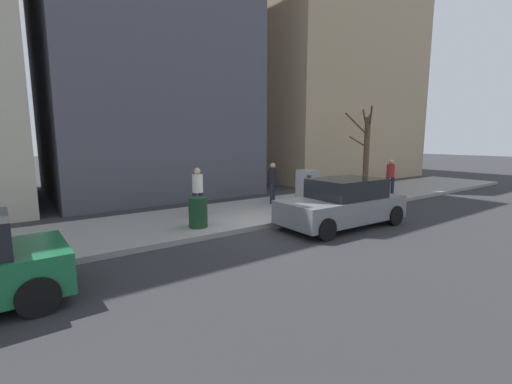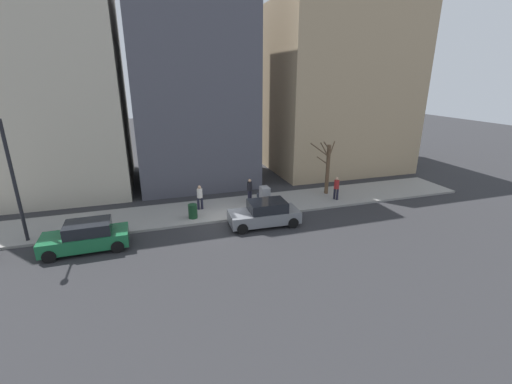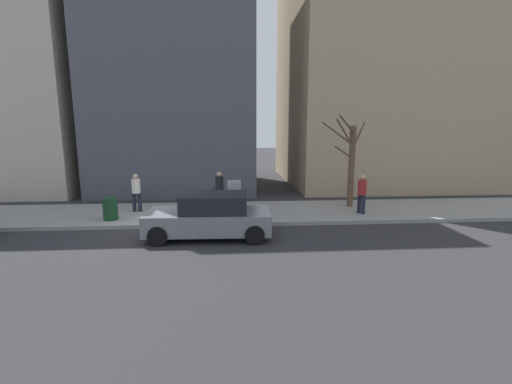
% 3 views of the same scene
% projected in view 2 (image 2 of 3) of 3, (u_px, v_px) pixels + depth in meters
% --- Properties ---
extents(ground_plane, '(120.00, 120.00, 0.00)m').
position_uv_depth(ground_plane, '(230.00, 221.00, 21.33)').
color(ground_plane, '#2B2B2D').
extents(sidewalk, '(4.00, 36.00, 0.15)m').
position_uv_depth(sidewalk, '(223.00, 209.00, 23.11)').
color(sidewalk, gray).
rests_on(sidewalk, ground).
extents(parked_car_grey, '(2.05, 4.26, 1.52)m').
position_uv_depth(parked_car_grey, '(265.00, 214.00, 20.59)').
color(parked_car_grey, slate).
rests_on(parked_car_grey, ground).
extents(parked_car_green, '(1.99, 4.23, 1.52)m').
position_uv_depth(parked_car_green, '(86.00, 237.00, 17.66)').
color(parked_car_green, '#196038').
rests_on(parked_car_green, ground).
extents(parking_meter, '(0.14, 0.10, 1.35)m').
position_uv_depth(parking_meter, '(258.00, 201.00, 22.01)').
color(parking_meter, slate).
rests_on(parking_meter, sidewalk).
extents(utility_box, '(0.83, 0.61, 1.43)m').
position_uv_depth(utility_box, '(265.00, 197.00, 23.04)').
color(utility_box, '#A8A399').
rests_on(utility_box, sidewalk).
extents(streetlamp, '(1.97, 0.32, 6.50)m').
position_uv_depth(streetlamp, '(10.00, 173.00, 17.08)').
color(streetlamp, black).
rests_on(streetlamp, sidewalk).
extents(bare_tree, '(1.57, 2.10, 4.17)m').
position_uv_depth(bare_tree, '(327.00, 167.00, 25.33)').
color(bare_tree, brown).
rests_on(bare_tree, sidewalk).
extents(trash_bin, '(0.56, 0.56, 0.90)m').
position_uv_depth(trash_bin, '(193.00, 211.00, 21.34)').
color(trash_bin, '#14381E').
rests_on(trash_bin, sidewalk).
extents(pedestrian_near_meter, '(0.38, 0.36, 1.66)m').
position_uv_depth(pedestrian_near_meter, '(336.00, 187.00, 24.42)').
color(pedestrian_near_meter, '#1E1E2D').
rests_on(pedestrian_near_meter, sidewalk).
extents(pedestrian_midblock, '(0.36, 0.36, 1.66)m').
position_uv_depth(pedestrian_midblock, '(250.00, 189.00, 23.99)').
color(pedestrian_midblock, '#1E1E2D').
rests_on(pedestrian_midblock, sidewalk).
extents(pedestrian_far_corner, '(0.36, 0.40, 1.66)m').
position_uv_depth(pedestrian_far_corner, '(200.00, 196.00, 22.60)').
color(pedestrian_far_corner, '#1E1E2D').
rests_on(pedestrian_far_corner, sidewalk).
extents(office_tower_left, '(12.46, 12.46, 14.73)m').
position_uv_depth(office_tower_left, '(328.00, 90.00, 33.30)').
color(office_tower_left, tan).
rests_on(office_tower_left, ground).
extents(office_block_center, '(9.18, 9.18, 17.16)m').
position_uv_depth(office_block_center, '(190.00, 76.00, 27.51)').
color(office_block_center, '#4C4C56').
rests_on(office_block_center, ground).
extents(office_tower_right, '(10.65, 10.65, 15.69)m').
position_uv_depth(office_tower_right, '(46.00, 87.00, 25.33)').
color(office_tower_right, '#BCB29E').
rests_on(office_tower_right, ground).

